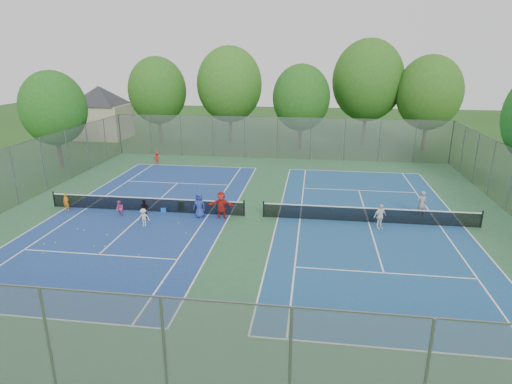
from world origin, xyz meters
The scene contains 39 objects.
ground centered at (0.00, 0.00, 0.00)m, with size 120.00×120.00×0.00m, color #204A17.
court_pad centered at (0.00, 0.00, 0.01)m, with size 32.00×32.00×0.01m, color #2D5F3A.
court_left centered at (-7.00, 0.00, 0.02)m, with size 10.97×23.77×0.01m, color navy.
court_right centered at (7.00, 0.00, 0.02)m, with size 10.97×23.77×0.01m, color navy.
net_left centered at (-7.00, 0.00, 0.46)m, with size 12.87×0.10×0.91m, color black.
net_right centered at (7.00, 0.00, 0.46)m, with size 12.87×0.10×0.91m, color black.
fence_north centered at (0.00, 16.00, 2.00)m, with size 32.00×0.10×4.00m, color gray.
fence_south centered at (0.00, -16.00, 2.00)m, with size 32.00×0.10×4.00m, color gray.
fence_west centered at (-16.00, 0.00, 2.00)m, with size 32.00×0.10×4.00m, color gray.
house centered at (-22.00, 24.00, 4.21)m, with size 11.03×11.03×7.30m.
tree_nw centered at (-14.00, 22.00, 5.89)m, with size 6.40×6.40×9.58m.
tree_nl centered at (-6.00, 23.00, 6.54)m, with size 7.20×7.20×10.69m.
tree_nc centered at (2.00, 21.00, 5.39)m, with size 6.00×6.00×8.85m.
tree_nr centered at (9.00, 24.00, 7.04)m, with size 7.60×7.60×11.42m.
tree_ne centered at (15.00, 22.00, 5.97)m, with size 6.60×6.60×9.77m.
tree_side_w centered at (-19.00, 10.00, 5.24)m, with size 5.60×5.60×8.47m.
ball_crate centered at (-5.83, 0.05, 0.15)m, with size 0.34×0.34×0.29m, color blue.
ball_hopper centered at (-4.85, 0.50, 0.29)m, with size 0.30×0.30×0.58m, color #227F38.
student_a centered at (-12.16, -0.60, 0.57)m, with size 0.42×0.27×1.15m, color orange.
student_b centered at (-8.27, -1.14, 0.52)m, with size 0.50×0.39×1.04m, color #CE5088.
student_c centered at (-6.18, -2.45, 0.55)m, with size 0.71×0.41×1.10m, color silver.
student_d centered at (-6.66, -1.13, 0.59)m, with size 0.70×0.29×1.19m, color black.
student_e centered at (-3.31, -0.60, 0.79)m, with size 0.77×0.50×1.58m, color #273A92.
student_f centered at (-1.93, -0.60, 0.87)m, with size 1.61×0.51×1.73m, color red.
child_far_baseline centered at (-10.74, 12.09, 0.58)m, with size 0.75×0.43×1.16m, color red.
instructor centered at (10.32, 1.45, 0.84)m, with size 0.61×0.40×1.67m, color gray.
teen_court_b centered at (7.50, -0.90, 0.75)m, with size 0.88×0.36×1.50m, color white.
tennis_ball_0 centered at (-3.01, -6.50, 0.03)m, with size 0.07×0.07×0.07m, color #C2E134.
tennis_ball_1 centered at (-3.39, -3.25, 0.03)m, with size 0.07×0.07×0.07m, color #A6C12C.
tennis_ball_2 centered at (-9.84, -6.71, 0.03)m, with size 0.07×0.07×0.07m, color gold.
tennis_ball_3 centered at (-7.11, -5.54, 0.03)m, with size 0.07×0.07×0.07m, color yellow.
tennis_ball_4 centered at (-4.31, -1.77, 0.03)m, with size 0.07×0.07×0.07m, color #CCE936.
tennis_ball_5 centered at (-4.96, -6.21, 0.03)m, with size 0.07×0.07×0.07m, color gold.
tennis_ball_6 centered at (-7.71, -5.52, 0.03)m, with size 0.07×0.07×0.07m, color gold.
tennis_ball_7 centered at (-9.97, -5.43, 0.03)m, with size 0.07×0.07×0.07m, color #C5EA36.
tennis_ball_8 centered at (-7.74, -4.05, 0.03)m, with size 0.07×0.07×0.07m, color yellow.
tennis_ball_9 centered at (-10.46, -5.68, 0.03)m, with size 0.07×0.07×0.07m, color gold.
tennis_ball_10 centered at (-9.31, -3.66, 0.03)m, with size 0.07×0.07×0.07m, color #CAE635.
tennis_ball_11 centered at (-9.79, -3.50, 0.03)m, with size 0.07×0.07×0.07m, color #BEE435.
Camera 1 is at (3.56, -24.72, 9.61)m, focal length 30.00 mm.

